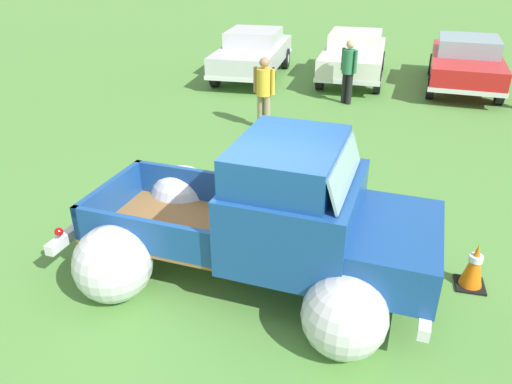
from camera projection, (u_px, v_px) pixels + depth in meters
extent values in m
plane|color=#548C3D|center=(245.00, 272.00, 6.48)|extent=(80.00, 80.00, 0.00)
cylinder|color=black|center=(367.00, 234.00, 6.61)|extent=(0.78, 0.29, 0.76)
cylinder|color=silver|center=(367.00, 234.00, 6.61)|extent=(0.36, 0.27, 0.34)
cylinder|color=black|center=(345.00, 317.00, 5.15)|extent=(0.78, 0.29, 0.76)
cylinder|color=silver|center=(345.00, 317.00, 5.15)|extent=(0.36, 0.27, 0.34)
cylinder|color=black|center=(181.00, 201.00, 7.43)|extent=(0.78, 0.29, 0.76)
cylinder|color=silver|center=(181.00, 201.00, 7.43)|extent=(0.36, 0.27, 0.34)
cylinder|color=black|center=(116.00, 265.00, 5.97)|extent=(0.78, 0.29, 0.76)
cylinder|color=silver|center=(116.00, 265.00, 5.97)|extent=(0.36, 0.27, 0.34)
sphere|color=silver|center=(182.00, 196.00, 7.44)|extent=(1.05, 1.05, 0.96)
sphere|color=silver|center=(113.00, 264.00, 5.90)|extent=(1.05, 1.05, 0.96)
cube|color=olive|center=(177.00, 225.00, 6.51)|extent=(2.19, 1.73, 0.04)
cube|color=#19478C|center=(200.00, 186.00, 7.01)|extent=(2.05, 0.28, 0.50)
cube|color=#19478C|center=(147.00, 238.00, 5.79)|extent=(2.05, 0.28, 0.50)
cube|color=#19478C|center=(247.00, 222.00, 6.11)|extent=(0.23, 1.54, 0.50)
cube|color=#19478C|center=(112.00, 198.00, 6.69)|extent=(0.23, 1.54, 0.50)
cube|color=#19478C|center=(295.00, 215.00, 5.83)|extent=(1.61, 1.83, 0.95)
cube|color=#19478C|center=(289.00, 160.00, 5.54)|extent=(1.29, 1.64, 0.45)
cube|color=#8CADB7|center=(345.00, 169.00, 5.36)|extent=(0.29, 1.47, 0.38)
cube|color=#19478C|center=(383.00, 245.00, 5.61)|extent=(1.40, 1.73, 0.55)
sphere|color=silver|center=(368.00, 230.00, 6.62)|extent=(1.01, 1.01, 0.92)
sphere|color=silver|center=(344.00, 316.00, 5.10)|extent=(1.01, 1.01, 0.92)
cube|color=silver|center=(96.00, 214.00, 6.92)|extent=(0.31, 1.98, 0.14)
cube|color=silver|center=(427.00, 278.00, 5.61)|extent=(0.31, 1.98, 0.14)
sphere|color=red|center=(128.00, 180.00, 7.49)|extent=(0.12, 0.12, 0.11)
sphere|color=red|center=(59.00, 232.00, 6.16)|extent=(0.12, 0.12, 0.11)
cylinder|color=black|center=(270.00, 79.00, 14.17)|extent=(0.21, 0.66, 0.66)
cylinder|color=silver|center=(270.00, 79.00, 14.17)|extent=(0.22, 0.30, 0.30)
cylinder|color=black|center=(215.00, 76.00, 14.49)|extent=(0.21, 0.66, 0.66)
cylinder|color=silver|center=(215.00, 76.00, 14.49)|extent=(0.22, 0.30, 0.30)
cylinder|color=black|center=(286.00, 59.00, 16.57)|extent=(0.21, 0.66, 0.66)
cylinder|color=silver|center=(286.00, 59.00, 16.57)|extent=(0.22, 0.30, 0.30)
cylinder|color=black|center=(238.00, 56.00, 16.89)|extent=(0.21, 0.66, 0.66)
cylinder|color=silver|center=(238.00, 56.00, 16.89)|extent=(0.22, 0.30, 0.30)
cube|color=silver|center=(253.00, 55.00, 15.36)|extent=(1.86, 4.36, 0.55)
cube|color=silver|center=(254.00, 37.00, 15.28)|extent=(1.57, 1.85, 0.45)
cube|color=silver|center=(266.00, 50.00, 17.32)|extent=(1.84, 0.14, 0.12)
cube|color=silver|center=(236.00, 79.00, 13.64)|extent=(1.84, 0.14, 0.12)
cylinder|color=black|center=(378.00, 82.00, 13.87)|extent=(0.21, 0.66, 0.66)
cylinder|color=silver|center=(378.00, 82.00, 13.87)|extent=(0.22, 0.30, 0.30)
cylinder|color=black|center=(320.00, 78.00, 14.24)|extent=(0.21, 0.66, 0.66)
cylinder|color=silver|center=(320.00, 78.00, 14.24)|extent=(0.22, 0.30, 0.30)
cylinder|color=black|center=(381.00, 61.00, 16.19)|extent=(0.21, 0.66, 0.66)
cylinder|color=silver|center=(381.00, 61.00, 16.19)|extent=(0.22, 0.30, 0.30)
cylinder|color=black|center=(332.00, 59.00, 16.56)|extent=(0.21, 0.66, 0.66)
cylinder|color=silver|center=(332.00, 59.00, 16.56)|extent=(0.22, 0.30, 0.30)
cube|color=silver|center=(354.00, 57.00, 15.04)|extent=(1.84, 4.26, 0.55)
cube|color=silver|center=(356.00, 39.00, 14.96)|extent=(1.55, 1.80, 0.45)
cube|color=silver|center=(358.00, 52.00, 16.94)|extent=(1.82, 0.14, 0.12)
cube|color=silver|center=(346.00, 82.00, 13.38)|extent=(1.82, 0.14, 0.12)
cylinder|color=black|center=(500.00, 92.00, 12.92)|extent=(0.26, 0.67, 0.66)
cylinder|color=silver|center=(500.00, 92.00, 12.92)|extent=(0.24, 0.31, 0.30)
cylinder|color=black|center=(431.00, 87.00, 13.41)|extent=(0.26, 0.67, 0.66)
cylinder|color=silver|center=(431.00, 87.00, 13.41)|extent=(0.24, 0.31, 0.30)
cylinder|color=black|center=(491.00, 68.00, 15.32)|extent=(0.26, 0.67, 0.66)
cylinder|color=silver|center=(491.00, 68.00, 15.32)|extent=(0.24, 0.31, 0.30)
cylinder|color=black|center=(432.00, 64.00, 15.81)|extent=(0.26, 0.67, 0.66)
cylinder|color=silver|center=(432.00, 64.00, 15.81)|extent=(0.24, 0.31, 0.30)
cube|color=red|center=(465.00, 64.00, 14.19)|extent=(2.25, 4.59, 0.55)
cube|color=#8CADB7|center=(469.00, 45.00, 14.11)|extent=(1.79, 2.00, 0.45)
cube|color=silver|center=(461.00, 58.00, 16.15)|extent=(1.93, 0.27, 0.12)
cube|color=silver|center=(467.00, 92.00, 12.47)|extent=(1.93, 0.27, 0.12)
cylinder|color=gray|center=(261.00, 111.00, 11.25)|extent=(0.18, 0.18, 0.79)
cylinder|color=gray|center=(267.00, 113.00, 11.18)|extent=(0.18, 0.18, 0.79)
cylinder|color=gold|center=(264.00, 82.00, 10.90)|extent=(0.42, 0.42, 0.59)
cylinder|color=#A87A56|center=(255.00, 80.00, 10.98)|extent=(0.11, 0.11, 0.57)
cylinder|color=gold|center=(273.00, 82.00, 10.79)|extent=(0.11, 0.11, 0.57)
sphere|color=#A87A56|center=(264.00, 62.00, 10.70)|extent=(0.26, 0.26, 0.21)
cylinder|color=black|center=(344.00, 88.00, 13.04)|extent=(0.21, 0.21, 0.80)
cylinder|color=black|center=(349.00, 89.00, 12.92)|extent=(0.21, 0.21, 0.80)
cylinder|color=#2D724C|center=(349.00, 62.00, 12.65)|extent=(0.48, 0.48, 0.60)
cylinder|color=#2D724C|center=(343.00, 59.00, 12.80)|extent=(0.13, 0.13, 0.57)
cylinder|color=#2D724C|center=(356.00, 62.00, 12.48)|extent=(0.13, 0.13, 0.57)
sphere|color=#DBAD84|center=(351.00, 44.00, 12.45)|extent=(0.31, 0.31, 0.22)
cube|color=black|center=(469.00, 285.00, 6.21)|extent=(0.36, 0.36, 0.03)
cone|color=orange|center=(475.00, 264.00, 6.07)|extent=(0.28, 0.28, 0.60)
cylinder|color=white|center=(476.00, 258.00, 6.03)|extent=(0.17, 0.17, 0.08)
cube|color=black|center=(265.00, 183.00, 8.82)|extent=(0.36, 0.36, 0.03)
cone|color=orange|center=(265.00, 167.00, 8.67)|extent=(0.28, 0.28, 0.60)
cylinder|color=white|center=(265.00, 162.00, 8.63)|extent=(0.17, 0.17, 0.08)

